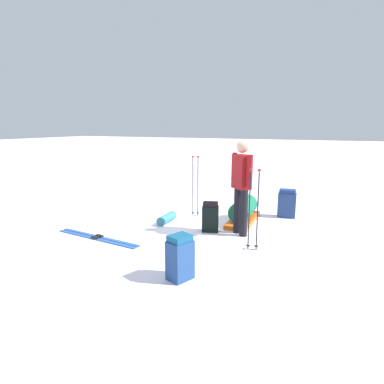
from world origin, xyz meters
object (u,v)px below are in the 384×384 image
at_px(backpack_small_spare, 180,258).
at_px(ski_poles_planted_near, 254,206).
at_px(skier_standing, 241,183).
at_px(backpack_large_dark, 210,217).
at_px(backpack_bright, 287,204).
at_px(sleeping_mat_rolled, 167,218).
at_px(gear_sled, 243,211).
at_px(ski_pair_near, 97,238).
at_px(ski_poles_planted_far, 195,183).

bearing_deg(backpack_small_spare, ski_poles_planted_near, -112.71).
height_order(skier_standing, ski_poles_planted_near, skier_standing).
xyz_separation_m(skier_standing, backpack_large_dark, (0.55, 0.08, -0.68)).
relative_size(backpack_bright, sleeping_mat_rolled, 1.11).
distance_m(backpack_bright, gear_sled, 1.07).
distance_m(ski_pair_near, sleeping_mat_rolled, 1.49).
distance_m(backpack_large_dark, ski_poles_planted_far, 1.21).
relative_size(ski_poles_planted_far, sleeping_mat_rolled, 2.40).
relative_size(ski_poles_planted_near, gear_sled, 0.99).
distance_m(skier_standing, backpack_small_spare, 2.15).
bearing_deg(sleeping_mat_rolled, ski_poles_planted_far, -112.84).
distance_m(skier_standing, ski_pair_near, 2.72).
xyz_separation_m(backpack_bright, gear_sled, (0.74, 0.77, -0.07)).
relative_size(skier_standing, ski_poles_planted_near, 1.30).
bearing_deg(skier_standing, sleeping_mat_rolled, -2.12).
bearing_deg(ski_poles_planted_far, gear_sled, 178.24).
bearing_deg(gear_sled, backpack_bright, -134.05).
xyz_separation_m(ski_pair_near, backpack_small_spare, (-2.02, 0.74, 0.28)).
relative_size(skier_standing, backpack_large_dark, 3.02).
xyz_separation_m(skier_standing, gear_sled, (0.16, -0.75, -0.73)).
height_order(backpack_bright, sleeping_mat_rolled, backpack_bright).
height_order(backpack_bright, ski_poles_planted_near, ski_poles_planted_near).
xyz_separation_m(ski_pair_near, ski_poles_planted_far, (-0.95, -2.08, 0.72)).
bearing_deg(gear_sled, skier_standing, 102.23).
relative_size(skier_standing, sleeping_mat_rolled, 3.09).
xyz_separation_m(skier_standing, backpack_small_spare, (0.19, 2.03, -0.66)).
height_order(ski_pair_near, ski_poles_planted_near, ski_poles_planted_near).
height_order(ski_poles_planted_near, sleeping_mat_rolled, ski_poles_planted_near).
distance_m(backpack_large_dark, backpack_small_spare, 1.99).
height_order(ski_pair_near, backpack_small_spare, backpack_small_spare).
height_order(ski_pair_near, sleeping_mat_rolled, sleeping_mat_rolled).
distance_m(backpack_bright, sleeping_mat_rolled, 2.60).
distance_m(backpack_small_spare, ski_poles_planted_far, 3.05).
relative_size(ski_pair_near, ski_poles_planted_near, 1.38).
distance_m(ski_pair_near, gear_sled, 2.90).
relative_size(skier_standing, backpack_bright, 2.79).
bearing_deg(ski_poles_planted_far, ski_poles_planted_near, 139.08).
xyz_separation_m(ski_poles_planted_far, sleeping_mat_rolled, (0.31, 0.73, -0.64)).
xyz_separation_m(backpack_small_spare, ski_poles_planted_far, (1.07, -2.82, 0.44)).
bearing_deg(skier_standing, ski_poles_planted_far, -32.12).
distance_m(backpack_small_spare, gear_sled, 2.79).
distance_m(skier_standing, ski_poles_planted_far, 1.50).
height_order(skier_standing, backpack_bright, skier_standing).
bearing_deg(sleeping_mat_rolled, gear_sled, -153.53).
xyz_separation_m(backpack_bright, ski_poles_planted_near, (0.18, 2.16, 0.43)).
bearing_deg(ski_pair_near, sleeping_mat_rolled, -115.47).
xyz_separation_m(skier_standing, ski_pair_near, (2.20, 1.29, -0.94)).
distance_m(ski_poles_planted_near, sleeping_mat_rolled, 2.17).
xyz_separation_m(ski_pair_near, backpack_bright, (-2.78, -2.81, 0.29)).
relative_size(backpack_bright, gear_sled, 0.46).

